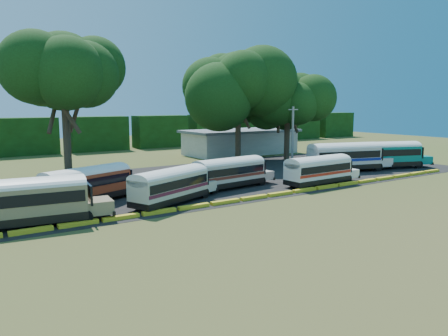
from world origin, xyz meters
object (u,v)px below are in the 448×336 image
bus_red (89,182)px  bus_white_red (319,169)px  bus_beige (24,199)px  bus_cream_west (171,184)px  bus_teal (388,153)px  tree_west (63,72)px

bus_red → bus_white_red: bus_red is taller
bus_beige → bus_cream_west: bearing=10.1°
bus_cream_west → bus_white_red: bearing=-25.5°
bus_white_red → bus_teal: 16.32m
bus_beige → tree_west: tree_west is taller
bus_cream_west → bus_teal: 32.38m
bus_red → bus_cream_west: 6.96m
bus_red → bus_teal: size_ratio=0.89×
bus_white_red → tree_west: bearing=139.2°
bus_red → bus_cream_west: bus_red is taller
bus_beige → bus_teal: bearing=11.2°
bus_cream_west → bus_white_red: 16.34m
bus_cream_west → bus_beige: bearing=160.6°
bus_cream_west → tree_west: 19.02m
bus_cream_west → bus_red: bearing=119.5°
bus_beige → bus_white_red: bearing=6.5°
bus_white_red → tree_west: (-20.59, 16.50, 9.77)m
bus_red → bus_white_red: (21.84, -4.99, -0.06)m
bus_beige → bus_teal: bus_teal is taller
bus_teal → bus_red: bearing=-162.4°
bus_beige → bus_red: bearing=47.3°
bus_beige → bus_red: 7.57m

